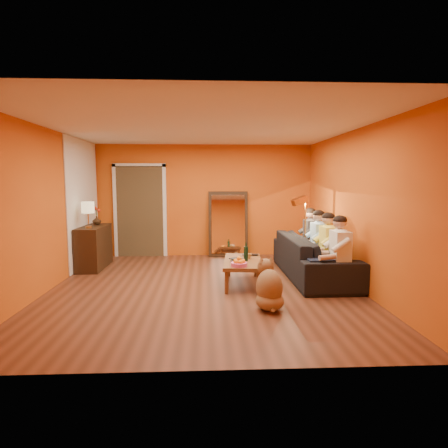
{
  "coord_description": "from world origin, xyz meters",
  "views": [
    {
      "loc": [
        0.04,
        -6.05,
        1.75
      ],
      "look_at": [
        0.35,
        0.5,
        1.0
      ],
      "focal_mm": 30.0,
      "sensor_mm": 36.0,
      "label": 1
    }
  ],
  "objects_px": {
    "mirror_frame": "(228,224)",
    "wine_bottle": "(246,252)",
    "laptop": "(251,255)",
    "sofa": "(313,256)",
    "person_mid_right": "(319,243)",
    "dog": "(269,284)",
    "floor_lamp": "(305,235)",
    "vase": "(97,220)",
    "sideboard": "(94,247)",
    "table_lamp": "(88,215)",
    "coffee_table": "(243,272)",
    "person_mid_left": "(329,248)",
    "tumbler": "(249,256)",
    "person_far_right": "(311,238)",
    "person_far_left": "(340,254)"
  },
  "relations": [
    {
      "from": "mirror_frame",
      "to": "wine_bottle",
      "type": "distance_m",
      "value": 2.54
    },
    {
      "from": "laptop",
      "to": "wine_bottle",
      "type": "bearing_deg",
      "value": -109.53
    },
    {
      "from": "sofa",
      "to": "laptop",
      "type": "height_order",
      "value": "sofa"
    },
    {
      "from": "person_mid_right",
      "to": "dog",
      "type": "bearing_deg",
      "value": -124.32
    },
    {
      "from": "floor_lamp",
      "to": "vase",
      "type": "xyz_separation_m",
      "value": [
        -4.19,
        0.76,
        0.22
      ]
    },
    {
      "from": "sideboard",
      "to": "floor_lamp",
      "type": "xyz_separation_m",
      "value": [
        4.19,
        -0.51,
        0.29
      ]
    },
    {
      "from": "table_lamp",
      "to": "coffee_table",
      "type": "distance_m",
      "value": 3.22
    },
    {
      "from": "sideboard",
      "to": "table_lamp",
      "type": "height_order",
      "value": "table_lamp"
    },
    {
      "from": "sofa",
      "to": "coffee_table",
      "type": "bearing_deg",
      "value": 109.41
    },
    {
      "from": "wine_bottle",
      "to": "laptop",
      "type": "distance_m",
      "value": 0.44
    },
    {
      "from": "mirror_frame",
      "to": "vase",
      "type": "bearing_deg",
      "value": -163.43
    },
    {
      "from": "person_mid_left",
      "to": "tumbler",
      "type": "distance_m",
      "value": 1.37
    },
    {
      "from": "wine_bottle",
      "to": "laptop",
      "type": "bearing_deg",
      "value": 72.0
    },
    {
      "from": "floor_lamp",
      "to": "person_far_right",
      "type": "relative_size",
      "value": 1.18
    },
    {
      "from": "person_far_left",
      "to": "person_mid_right",
      "type": "distance_m",
      "value": 1.1
    },
    {
      "from": "mirror_frame",
      "to": "table_lamp",
      "type": "bearing_deg",
      "value": -153.68
    },
    {
      "from": "vase",
      "to": "person_far_left",
      "type": "bearing_deg",
      "value": -26.45
    },
    {
      "from": "laptop",
      "to": "sofa",
      "type": "bearing_deg",
      "value": 4.62
    },
    {
      "from": "laptop",
      "to": "coffee_table",
      "type": "bearing_deg",
      "value": -118.74
    },
    {
      "from": "mirror_frame",
      "to": "person_mid_right",
      "type": "bearing_deg",
      "value": -50.32
    },
    {
      "from": "tumbler",
      "to": "sideboard",
      "type": "bearing_deg",
      "value": 156.95
    },
    {
      "from": "table_lamp",
      "to": "floor_lamp",
      "type": "distance_m",
      "value": 4.21
    },
    {
      "from": "tumbler",
      "to": "wine_bottle",
      "type": "bearing_deg",
      "value": -112.38
    },
    {
      "from": "table_lamp",
      "to": "person_far_right",
      "type": "distance_m",
      "value": 4.4
    },
    {
      "from": "mirror_frame",
      "to": "sofa",
      "type": "relative_size",
      "value": 0.59
    },
    {
      "from": "person_mid_left",
      "to": "person_far_right",
      "type": "height_order",
      "value": "same"
    },
    {
      "from": "coffee_table",
      "to": "tumbler",
      "type": "bearing_deg",
      "value": 50.31
    },
    {
      "from": "table_lamp",
      "to": "sofa",
      "type": "relative_size",
      "value": 0.2
    },
    {
      "from": "person_far_right",
      "to": "wine_bottle",
      "type": "height_order",
      "value": "person_far_right"
    },
    {
      "from": "sofa",
      "to": "laptop",
      "type": "relative_size",
      "value": 8.79
    },
    {
      "from": "floor_lamp",
      "to": "person_mid_right",
      "type": "bearing_deg",
      "value": -69.47
    },
    {
      "from": "floor_lamp",
      "to": "dog",
      "type": "bearing_deg",
      "value": -126.33
    },
    {
      "from": "dog",
      "to": "sideboard",
      "type": "bearing_deg",
      "value": 137.68
    },
    {
      "from": "table_lamp",
      "to": "floor_lamp",
      "type": "bearing_deg",
      "value": -2.94
    },
    {
      "from": "laptop",
      "to": "person_mid_left",
      "type": "bearing_deg",
      "value": -15.51
    },
    {
      "from": "sideboard",
      "to": "floor_lamp",
      "type": "distance_m",
      "value": 4.23
    },
    {
      "from": "mirror_frame",
      "to": "person_far_left",
      "type": "distance_m",
      "value": 3.4
    },
    {
      "from": "coffee_table",
      "to": "floor_lamp",
      "type": "bearing_deg",
      "value": 39.59
    },
    {
      "from": "sideboard",
      "to": "laptop",
      "type": "height_order",
      "value": "sideboard"
    },
    {
      "from": "coffee_table",
      "to": "dog",
      "type": "distance_m",
      "value": 1.26
    },
    {
      "from": "floor_lamp",
      "to": "person_mid_right",
      "type": "relative_size",
      "value": 1.18
    },
    {
      "from": "tumbler",
      "to": "vase",
      "type": "distance_m",
      "value": 3.41
    },
    {
      "from": "coffee_table",
      "to": "floor_lamp",
      "type": "relative_size",
      "value": 0.85
    },
    {
      "from": "mirror_frame",
      "to": "floor_lamp",
      "type": "bearing_deg",
      "value": -48.76
    },
    {
      "from": "sofa",
      "to": "wine_bottle",
      "type": "height_order",
      "value": "sofa"
    },
    {
      "from": "sideboard",
      "to": "wine_bottle",
      "type": "xyz_separation_m",
      "value": [
        2.94,
        -1.45,
        0.15
      ]
    },
    {
      "from": "mirror_frame",
      "to": "person_far_left",
      "type": "xyz_separation_m",
      "value": [
        1.58,
        -3.0,
        -0.15
      ]
    },
    {
      "from": "coffee_table",
      "to": "person_far_left",
      "type": "distance_m",
      "value": 1.62
    },
    {
      "from": "person_far_right",
      "to": "person_far_left",
      "type": "bearing_deg",
      "value": -90.0
    },
    {
      "from": "sideboard",
      "to": "person_mid_left",
      "type": "height_order",
      "value": "person_mid_left"
    }
  ]
}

